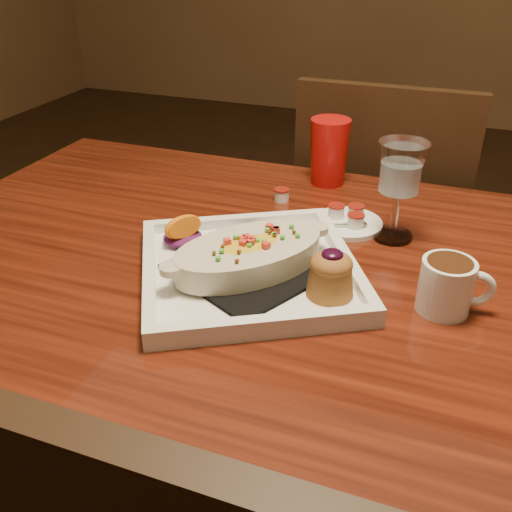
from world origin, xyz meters
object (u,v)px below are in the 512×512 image
(red_tumbler, at_px, (329,152))
(chair_far, at_px, (379,239))
(coffee_mug, at_px, (448,284))
(table, at_px, (321,333))
(plate, at_px, (254,262))
(saucer, at_px, (347,221))
(goblet, at_px, (401,173))

(red_tumbler, bearing_deg, chair_far, 69.50)
(coffee_mug, bearing_deg, red_tumbler, 113.30)
(table, height_order, coffee_mug, coffee_mug)
(plate, bearing_deg, saucer, 37.44)
(coffee_mug, height_order, goblet, goblet)
(chair_far, relative_size, red_tumbler, 6.87)
(chair_far, height_order, red_tumbler, chair_far)
(plate, bearing_deg, red_tumbler, 58.69)
(table, distance_m, goblet, 0.29)
(chair_far, relative_size, goblet, 5.43)
(table, bearing_deg, goblet, 67.87)
(coffee_mug, relative_size, red_tumbler, 0.76)
(saucer, relative_size, red_tumbler, 0.94)
(table, bearing_deg, plate, -166.63)
(table, bearing_deg, coffee_mug, -3.44)
(chair_far, xyz_separation_m, plate, (-0.10, -0.65, 0.27))
(saucer, bearing_deg, goblet, -11.17)
(plate, distance_m, red_tumbler, 0.41)
(table, relative_size, red_tumbler, 11.08)
(saucer, xyz_separation_m, red_tumbler, (-0.08, 0.18, 0.06))
(plate, distance_m, saucer, 0.24)
(chair_far, bearing_deg, coffee_mug, 105.26)
(table, bearing_deg, red_tumbler, 103.67)
(coffee_mug, xyz_separation_m, saucer, (-0.19, 0.21, -0.03))
(plate, relative_size, goblet, 2.54)
(saucer, bearing_deg, red_tumbler, 114.10)
(table, height_order, saucer, saucer)
(coffee_mug, bearing_deg, plate, 171.94)
(chair_far, distance_m, goblet, 0.58)
(goblet, bearing_deg, saucer, 168.83)
(saucer, distance_m, red_tumbler, 0.21)
(coffee_mug, distance_m, red_tumbler, 0.48)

